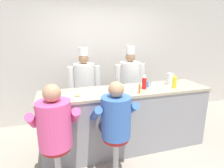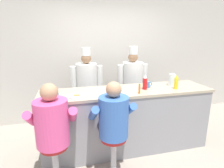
# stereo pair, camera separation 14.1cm
# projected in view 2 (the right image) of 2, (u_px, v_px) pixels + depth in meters

# --- Properties ---
(ground_plane) EXTENTS (20.00, 20.00, 0.00)m
(ground_plane) POSITION_uv_depth(u_px,v_px,m) (133.00, 159.00, 2.91)
(ground_plane) COLOR #9E9384
(wall_back) EXTENTS (10.00, 0.06, 2.70)m
(wall_back) POSITION_uv_depth(u_px,v_px,m) (108.00, 59.00, 4.18)
(wall_back) COLOR beige
(wall_back) RESTS_ON ground_plane
(diner_counter) EXTENTS (2.72, 0.68, 1.03)m
(diner_counter) POSITION_uv_depth(u_px,v_px,m) (126.00, 119.00, 3.09)
(diner_counter) COLOR gray
(diner_counter) RESTS_ON ground_plane
(ketchup_bottle_red) EXTENTS (0.07, 0.07, 0.24)m
(ketchup_bottle_red) POSITION_uv_depth(u_px,v_px,m) (145.00, 82.00, 2.96)
(ketchup_bottle_red) COLOR red
(ketchup_bottle_red) RESTS_ON diner_counter
(mustard_bottle_yellow) EXTENTS (0.06, 0.06, 0.23)m
(mustard_bottle_yellow) POSITION_uv_depth(u_px,v_px,m) (176.00, 82.00, 2.99)
(mustard_bottle_yellow) COLOR yellow
(mustard_bottle_yellow) RESTS_ON diner_counter
(hot_sauce_bottle_orange) EXTENTS (0.03, 0.03, 0.15)m
(hot_sauce_bottle_orange) POSITION_uv_depth(u_px,v_px,m) (139.00, 89.00, 2.76)
(hot_sauce_bottle_orange) COLOR orange
(hot_sauce_bottle_orange) RESTS_ON diner_counter
(water_pitcher_clear) EXTENTS (0.13, 0.11, 0.20)m
(water_pitcher_clear) POSITION_uv_depth(u_px,v_px,m) (172.00, 80.00, 3.19)
(water_pitcher_clear) COLOR silver
(water_pitcher_clear) RESTS_ON diner_counter
(breakfast_plate) EXTENTS (0.23, 0.23, 0.05)m
(breakfast_plate) POSITION_uv_depth(u_px,v_px,m) (77.00, 96.00, 2.63)
(breakfast_plate) COLOR white
(breakfast_plate) RESTS_ON diner_counter
(cereal_bowl) EXTENTS (0.13, 0.13, 0.06)m
(cereal_bowl) POSITION_uv_depth(u_px,v_px,m) (54.00, 95.00, 2.59)
(cereal_bowl) COLOR #4C7FB7
(cereal_bowl) RESTS_ON diner_counter
(coffee_mug_blue) EXTENTS (0.13, 0.08, 0.10)m
(coffee_mug_blue) POSITION_uv_depth(u_px,v_px,m) (148.00, 85.00, 3.08)
(coffee_mug_blue) COLOR #4C7AB2
(coffee_mug_blue) RESTS_ON diner_counter
(diner_seated_pink) EXTENTS (0.59, 0.58, 1.36)m
(diner_seated_pink) POSITION_uv_depth(u_px,v_px,m) (52.00, 125.00, 2.21)
(diner_seated_pink) COLOR #B2B5BA
(diner_seated_pink) RESTS_ON ground_plane
(diner_seated_blue) EXTENTS (0.57, 0.56, 1.33)m
(diner_seated_blue) POSITION_uv_depth(u_px,v_px,m) (113.00, 120.00, 2.39)
(diner_seated_blue) COLOR #B2B5BA
(diner_seated_blue) RESTS_ON ground_plane
(cook_in_whites_near) EXTENTS (0.64, 0.41, 1.63)m
(cook_in_whites_near) POSITION_uv_depth(u_px,v_px,m) (87.00, 85.00, 3.75)
(cook_in_whites_near) COLOR #232328
(cook_in_whites_near) RESTS_ON ground_plane
(cook_in_whites_far) EXTENTS (0.64, 0.41, 1.65)m
(cook_in_whites_far) POSITION_uv_depth(u_px,v_px,m) (132.00, 83.00, 3.88)
(cook_in_whites_far) COLOR #232328
(cook_in_whites_far) RESTS_ON ground_plane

